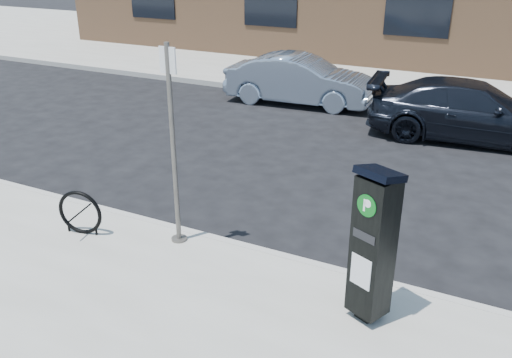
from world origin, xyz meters
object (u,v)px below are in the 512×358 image
Objects in this scene: sign_pole at (173,149)px; bike_rack at (80,213)px; car_silver at (300,80)px; car_dark at (471,111)px; parking_kiosk at (373,245)px.

sign_pole is 4.08× the size of bike_rack.
bike_rack is 8.16m from car_silver.
car_dark is at bearing -107.41° from car_silver.
car_silver is (-4.21, 8.18, -0.43)m from parking_kiosk.
bike_rack is (-4.11, 0.02, -0.59)m from parking_kiosk.
car_silver is (-0.09, 8.15, 0.16)m from bike_rack.
car_dark is (0.17, 7.18, -0.43)m from parking_kiosk.
car_silver is 4.49m from car_dark.
bike_rack is 0.17× the size of car_silver.
sign_pole is at bearing 150.21° from car_dark.
parking_kiosk reaches higher than car_silver.
bike_rack is (-1.33, -0.45, -1.01)m from sign_pole.
parking_kiosk is 0.66× the size of sign_pole.
parking_kiosk reaches higher than car_dark.
sign_pole reaches higher than car_dark.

